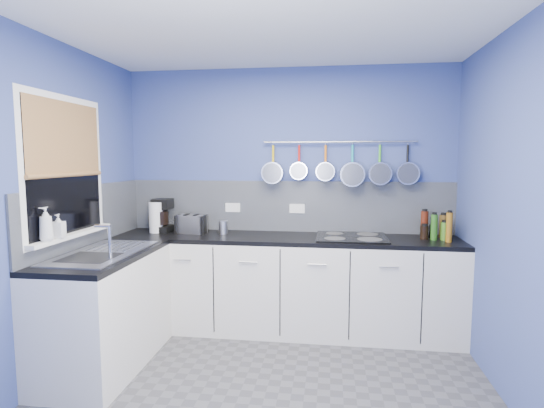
% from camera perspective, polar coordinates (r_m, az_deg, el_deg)
% --- Properties ---
extents(floor, '(3.20, 3.00, 0.02)m').
position_cam_1_polar(floor, '(3.20, -1.05, -24.63)').
color(floor, '#47474C').
rests_on(floor, ground).
extents(ceiling, '(3.20, 3.00, 0.02)m').
position_cam_1_polar(ceiling, '(2.89, -1.16, 23.97)').
color(ceiling, white).
rests_on(ceiling, ground).
extents(wall_back, '(3.20, 0.02, 2.50)m').
position_cam_1_polar(wall_back, '(4.26, 2.07, 1.07)').
color(wall_back, '#384787').
rests_on(wall_back, ground).
extents(wall_front, '(3.20, 0.02, 2.50)m').
position_cam_1_polar(wall_front, '(1.33, -11.46, -10.31)').
color(wall_front, '#384787').
rests_on(wall_front, ground).
extents(wall_left, '(0.02, 3.00, 2.50)m').
position_cam_1_polar(wall_left, '(3.42, -28.85, -0.94)').
color(wall_left, '#384787').
rests_on(wall_left, ground).
extents(wall_right, '(0.02, 3.00, 2.50)m').
position_cam_1_polar(wall_right, '(2.98, 31.13, -1.98)').
color(wall_right, '#384787').
rests_on(wall_right, ground).
extents(backsplash_back, '(3.20, 0.02, 0.50)m').
position_cam_1_polar(backsplash_back, '(4.25, 2.03, -0.30)').
color(backsplash_back, slate).
rests_on(backsplash_back, wall_back).
extents(backsplash_left, '(0.02, 1.80, 0.50)m').
position_cam_1_polar(backsplash_left, '(3.91, -23.27, -1.36)').
color(backsplash_left, slate).
rests_on(backsplash_left, wall_left).
extents(cabinet_run_back, '(3.20, 0.60, 0.86)m').
position_cam_1_polar(cabinet_run_back, '(4.12, 1.58, -10.77)').
color(cabinet_run_back, silver).
rests_on(cabinet_run_back, ground).
extents(worktop_back, '(3.20, 0.60, 0.04)m').
position_cam_1_polar(worktop_back, '(4.01, 1.60, -4.60)').
color(worktop_back, black).
rests_on(worktop_back, cabinet_run_back).
extents(cabinet_run_left, '(0.60, 1.20, 0.86)m').
position_cam_1_polar(cabinet_run_left, '(3.67, -21.31, -13.29)').
color(cabinet_run_left, silver).
rests_on(cabinet_run_left, ground).
extents(worktop_left, '(0.60, 1.20, 0.04)m').
position_cam_1_polar(worktop_left, '(3.55, -21.59, -6.41)').
color(worktop_left, black).
rests_on(worktop_left, cabinet_run_left).
extents(window_frame, '(0.01, 1.00, 1.10)m').
position_cam_1_polar(window_frame, '(3.62, -25.81, 4.33)').
color(window_frame, white).
rests_on(window_frame, wall_left).
extents(window_glass, '(0.01, 0.90, 1.00)m').
position_cam_1_polar(window_glass, '(3.62, -25.75, 4.33)').
color(window_glass, black).
rests_on(window_glass, wall_left).
extents(bamboo_blind, '(0.01, 0.90, 0.55)m').
position_cam_1_polar(bamboo_blind, '(3.62, -25.81, 7.89)').
color(bamboo_blind, olive).
rests_on(bamboo_blind, wall_left).
extents(window_sill, '(0.10, 0.98, 0.03)m').
position_cam_1_polar(window_sill, '(3.65, -25.11, -3.75)').
color(window_sill, white).
rests_on(window_sill, wall_left).
extents(sink_unit, '(0.50, 0.95, 0.01)m').
position_cam_1_polar(sink_unit, '(3.55, -21.61, -6.04)').
color(sink_unit, silver).
rests_on(sink_unit, worktop_left).
extents(mixer_tap, '(0.12, 0.08, 0.26)m').
position_cam_1_polar(mixer_tap, '(3.29, -20.80, -4.69)').
color(mixer_tap, silver).
rests_on(mixer_tap, worktop_left).
extents(socket_left, '(0.15, 0.01, 0.09)m').
position_cam_1_polar(socket_left, '(4.33, -5.24, -0.47)').
color(socket_left, white).
rests_on(socket_left, backsplash_back).
extents(socket_right, '(0.15, 0.01, 0.09)m').
position_cam_1_polar(socket_right, '(4.23, 3.36, -0.61)').
color(socket_right, white).
rests_on(socket_right, backsplash_back).
extents(pot_rail, '(1.45, 0.02, 0.02)m').
position_cam_1_polar(pot_rail, '(4.17, 8.93, 8.17)').
color(pot_rail, silver).
rests_on(pot_rail, wall_back).
extents(soap_bottle_a, '(0.12, 0.12, 0.24)m').
position_cam_1_polar(soap_bottle_a, '(3.36, -27.89, -2.38)').
color(soap_bottle_a, white).
rests_on(soap_bottle_a, window_sill).
extents(soap_bottle_b, '(0.09, 0.09, 0.17)m').
position_cam_1_polar(soap_bottle_b, '(3.48, -26.57, -2.62)').
color(soap_bottle_b, white).
rests_on(soap_bottle_b, window_sill).
extents(paper_towel, '(0.16, 0.16, 0.30)m').
position_cam_1_polar(paper_towel, '(4.34, -15.21, -1.73)').
color(paper_towel, white).
rests_on(paper_towel, worktop_back).
extents(coffee_maker, '(0.19, 0.21, 0.33)m').
position_cam_1_polar(coffee_maker, '(4.37, -14.43, -1.47)').
color(coffee_maker, black).
rests_on(coffee_maker, worktop_back).
extents(toaster, '(0.30, 0.21, 0.18)m').
position_cam_1_polar(toaster, '(4.24, -10.68, -2.64)').
color(toaster, silver).
rests_on(toaster, worktop_back).
extents(canister, '(0.11, 0.11, 0.13)m').
position_cam_1_polar(canister, '(4.15, -6.50, -3.11)').
color(canister, silver).
rests_on(canister, worktop_back).
extents(hob, '(0.63, 0.56, 0.01)m').
position_cam_1_polar(hob, '(4.00, 10.54, -4.33)').
color(hob, black).
rests_on(hob, worktop_back).
extents(pan_0, '(0.21, 0.11, 0.40)m').
position_cam_1_polar(pan_0, '(4.19, 0.14, 5.49)').
color(pan_0, silver).
rests_on(pan_0, pot_rail).
extents(pan_1, '(0.17, 0.10, 0.36)m').
position_cam_1_polar(pan_1, '(4.17, 3.62, 5.75)').
color(pan_1, silver).
rests_on(pan_1, pot_rail).
extents(pan_2, '(0.18, 0.12, 0.37)m').
position_cam_1_polar(pan_2, '(4.16, 7.14, 5.65)').
color(pan_2, silver).
rests_on(pan_2, pot_rail).
extents(pan_3, '(0.23, 0.12, 0.42)m').
position_cam_1_polar(pan_3, '(4.16, 10.65, 5.23)').
color(pan_3, silver).
rests_on(pan_3, pot_rail).
extents(pan_4, '(0.22, 0.11, 0.41)m').
position_cam_1_polar(pan_4, '(4.18, 14.14, 5.28)').
color(pan_4, silver).
rests_on(pan_4, pot_rail).
extents(pan_5, '(0.21, 0.09, 0.40)m').
position_cam_1_polar(pan_5, '(4.21, 17.59, 5.21)').
color(pan_5, silver).
rests_on(pan_5, pot_rail).
extents(condiment_0, '(0.07, 0.07, 0.21)m').
position_cam_1_polar(condiment_0, '(4.22, 21.81, -2.77)').
color(condiment_0, brown).
rests_on(condiment_0, worktop_back).
extents(condiment_1, '(0.06, 0.06, 0.12)m').
position_cam_1_polar(condiment_1, '(4.19, 20.58, -3.41)').
color(condiment_1, black).
rests_on(condiment_1, worktop_back).
extents(condiment_2, '(0.07, 0.07, 0.25)m').
position_cam_1_polar(condiment_2, '(4.15, 19.62, -2.58)').
color(condiment_2, '#4C190C').
rests_on(condiment_2, worktop_back).
extents(condiment_3, '(0.07, 0.07, 0.16)m').
position_cam_1_polar(condiment_3, '(4.10, 22.01, -3.38)').
color(condiment_3, '#3F721E').
rests_on(condiment_3, worktop_back).
extents(condiment_4, '(0.06, 0.06, 0.23)m').
position_cam_1_polar(condiment_4, '(4.07, 20.78, -2.91)').
color(condiment_4, '#265919').
rests_on(condiment_4, worktop_back).
extents(condiment_5, '(0.07, 0.07, 0.12)m').
position_cam_1_polar(condiment_5, '(4.09, 19.60, -3.60)').
color(condiment_5, black).
rests_on(condiment_5, worktop_back).
extents(condiment_6, '(0.05, 0.05, 0.26)m').
position_cam_1_polar(condiment_6, '(4.01, 22.52, -2.89)').
color(condiment_6, '#8C5914').
rests_on(condiment_6, worktop_back).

